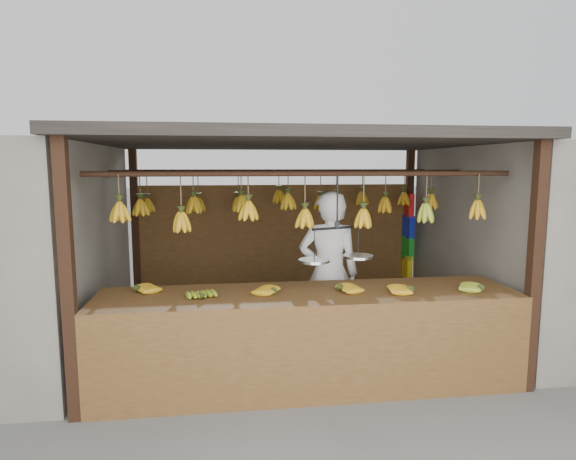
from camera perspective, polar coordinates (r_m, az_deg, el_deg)
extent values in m
plane|color=#5B5B57|center=(5.85, 0.40, -13.13)|extent=(80.00, 80.00, 0.00)
cube|color=black|center=(4.21, -24.62, -5.75)|extent=(0.10, 0.10, 2.30)
cube|color=black|center=(4.88, 27.15, -4.12)|extent=(0.10, 0.10, 2.30)
cube|color=black|center=(7.08, -17.60, -0.21)|extent=(0.10, 0.10, 2.30)
cube|color=black|center=(7.50, 14.06, 0.34)|extent=(0.10, 0.10, 2.30)
cube|color=black|center=(5.47, 0.42, 10.54)|extent=(4.30, 3.30, 0.10)
cylinder|color=black|center=(4.48, 2.22, 6.70)|extent=(4.00, 0.05, 0.05)
cylinder|color=black|center=(5.47, 0.42, 6.87)|extent=(4.00, 0.05, 0.05)
cylinder|color=black|center=(6.46, -0.83, 6.99)|extent=(4.00, 0.05, 0.05)
cube|color=brown|center=(7.05, -1.29, -1.93)|extent=(4.00, 0.06, 1.80)
cube|color=slate|center=(7.01, 30.96, -1.02)|extent=(3.00, 3.00, 2.30)
cube|color=brown|center=(4.55, 2.46, -7.84)|extent=(3.91, 0.87, 0.08)
cube|color=brown|center=(4.28, 3.48, -14.69)|extent=(3.91, 0.04, 0.90)
cube|color=black|center=(4.40, -22.06, -15.14)|extent=(0.07, 0.07, 0.82)
cube|color=black|center=(5.01, 25.23, -12.50)|extent=(0.07, 0.07, 0.82)
cube|color=black|center=(5.10, -19.89, -11.86)|extent=(0.07, 0.07, 0.82)
cube|color=black|center=(5.64, 20.95, -10.05)|extent=(0.07, 0.07, 0.82)
ellipsoid|color=#C48C14|center=(4.70, -17.34, -6.79)|extent=(0.30, 0.28, 0.06)
ellipsoid|color=#92A523|center=(4.34, -10.01, -7.77)|extent=(0.23, 0.28, 0.06)
ellipsoid|color=#C48C14|center=(4.45, -1.55, -7.26)|extent=(0.30, 0.28, 0.06)
ellipsoid|color=#C48C14|center=(4.55, 6.32, -6.97)|extent=(0.27, 0.23, 0.06)
ellipsoid|color=#C48C14|center=(4.64, 14.20, -6.86)|extent=(0.26, 0.21, 0.06)
ellipsoid|color=#92A523|center=(4.90, 21.86, -6.41)|extent=(0.30, 0.28, 0.06)
ellipsoid|color=#C48C14|center=(4.49, -19.31, 2.05)|extent=(0.16, 0.16, 0.28)
ellipsoid|color=#C48C14|center=(4.51, -12.49, 0.92)|extent=(0.16, 0.16, 0.28)
ellipsoid|color=#C48C14|center=(4.45, -4.71, 2.31)|extent=(0.16, 0.16, 0.28)
ellipsoid|color=#C48C14|center=(4.53, 2.01, 1.38)|extent=(0.16, 0.16, 0.28)
ellipsoid|color=#C48C14|center=(4.62, 8.90, 1.38)|extent=(0.16, 0.16, 0.28)
ellipsoid|color=#92A523|center=(4.86, 16.00, 1.96)|extent=(0.16, 0.16, 0.28)
ellipsoid|color=#C48C14|center=(5.03, 21.54, 2.26)|extent=(0.16, 0.16, 0.28)
ellipsoid|color=#C48C14|center=(5.54, -17.06, 2.58)|extent=(0.16, 0.16, 0.28)
ellipsoid|color=#C48C14|center=(5.39, -11.11, 2.93)|extent=(0.16, 0.16, 0.28)
ellipsoid|color=#C48C14|center=(5.40, -5.55, 3.12)|extent=(0.16, 0.16, 0.28)
ellipsoid|color=#C48C14|center=(5.47, 0.01, 3.41)|extent=(0.16, 0.16, 0.28)
ellipsoid|color=#C48C14|center=(5.59, 5.75, 3.15)|extent=(0.16, 0.16, 0.28)
ellipsoid|color=#C48C14|center=(5.79, 11.44, 2.93)|extent=(0.16, 0.16, 0.28)
ellipsoid|color=#C48C14|center=(5.96, 16.58, 3.27)|extent=(0.16, 0.16, 0.28)
ellipsoid|color=#C48C14|center=(6.48, -16.30, 2.83)|extent=(0.16, 0.16, 0.28)
ellipsoid|color=#C48C14|center=(6.46, -10.55, 2.99)|extent=(0.16, 0.16, 0.28)
ellipsoid|color=#C48C14|center=(6.42, -5.89, 3.15)|extent=(0.16, 0.16, 0.28)
ellipsoid|color=#C48C14|center=(6.47, -1.08, 3.97)|extent=(0.16, 0.16, 0.28)
ellipsoid|color=#C48C14|center=(6.57, 3.87, 3.25)|extent=(0.16, 0.16, 0.28)
ellipsoid|color=#C48C14|center=(6.72, 8.78, 3.75)|extent=(0.16, 0.16, 0.28)
ellipsoid|color=#C48C14|center=(6.95, 13.59, 3.62)|extent=(0.16, 0.16, 0.28)
cylinder|color=black|center=(4.55, 5.87, 3.44)|extent=(0.02, 0.02, 0.51)
cylinder|color=black|center=(4.58, 5.83, 0.24)|extent=(0.51, 0.19, 0.02)
cylinder|color=silver|center=(4.51, 3.13, -3.72)|extent=(0.28, 0.28, 0.02)
cylinder|color=silver|center=(4.75, 8.29, -3.19)|extent=(0.28, 0.28, 0.02)
imported|color=white|center=(5.30, 4.86, -5.15)|extent=(0.71, 0.51, 1.81)
cube|color=red|center=(7.31, 14.15, 2.88)|extent=(0.08, 0.26, 0.34)
cube|color=#1426BF|center=(7.34, 14.07, 0.40)|extent=(0.08, 0.26, 0.34)
cube|color=#199926|center=(7.39, 13.99, -2.06)|extent=(0.08, 0.26, 0.34)
cube|color=yellow|center=(7.44, 13.92, -4.18)|extent=(0.08, 0.26, 0.34)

